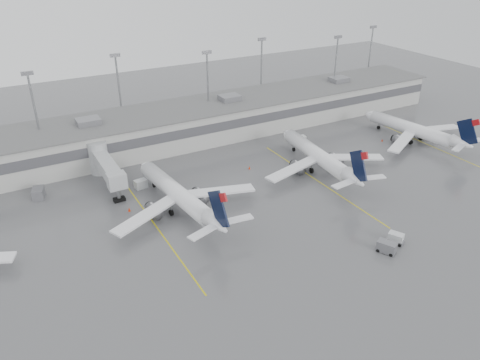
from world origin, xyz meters
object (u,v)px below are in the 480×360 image
jet_far_right (416,130)px  baggage_tug (395,239)px  jet_mid_left (180,195)px  jet_mid_right (320,156)px

jet_far_right → baggage_tug: jet_far_right is taller
jet_mid_left → baggage_tug: 37.78m
jet_mid_left → baggage_tug: size_ratio=10.06×
jet_mid_left → jet_far_right: bearing=-3.9°
jet_mid_right → jet_far_right: 30.16m
jet_mid_right → jet_far_right: jet_mid_right is taller
jet_mid_left → jet_far_right: size_ratio=1.05×
jet_far_right → baggage_tug: bearing=-149.5°
jet_mid_left → jet_mid_right: 32.52m
jet_mid_right → jet_far_right: (30.13, 1.39, -0.11)m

